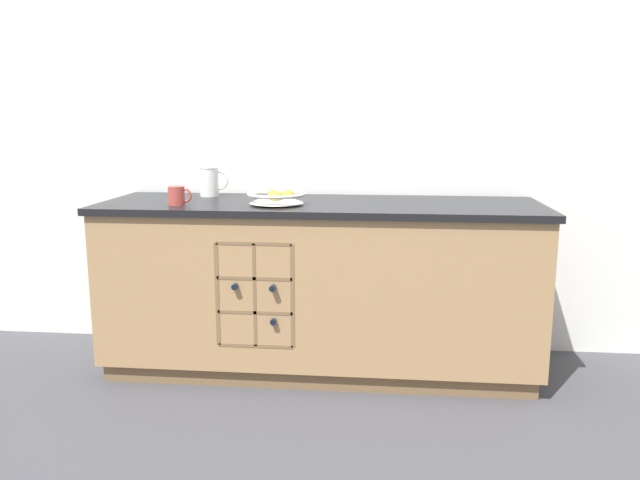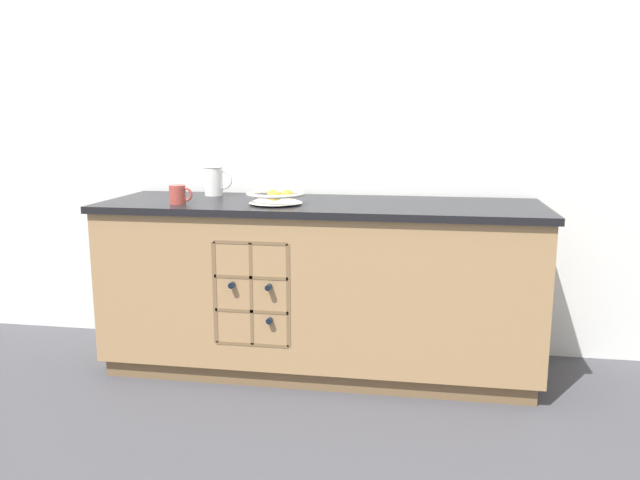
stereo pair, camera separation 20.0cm
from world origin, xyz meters
TOP-DOWN VIEW (x-y plane):
  - ground_plane at (0.00, 0.00)m, footprint 14.00×14.00m
  - back_wall at (0.00, 0.40)m, footprint 4.60×0.06m
  - kitchen_island at (-0.00, -0.00)m, footprint 2.24×0.72m
  - fruit_bowl at (-0.20, -0.12)m, footprint 0.29×0.29m
  - white_pitcher at (-0.63, 0.20)m, footprint 0.16×0.11m
  - ceramic_mug at (-0.69, -0.17)m, footprint 0.12×0.08m

SIDE VIEW (x-z plane):
  - ground_plane at x=0.00m, z-range 0.00..0.00m
  - kitchen_island at x=0.00m, z-range 0.01..0.90m
  - fruit_bowl at x=-0.20m, z-range 0.89..0.97m
  - ceramic_mug at x=-0.69m, z-range 0.89..0.98m
  - white_pitcher at x=-0.63m, z-range 0.90..1.06m
  - back_wall at x=0.00m, z-range 0.00..2.55m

